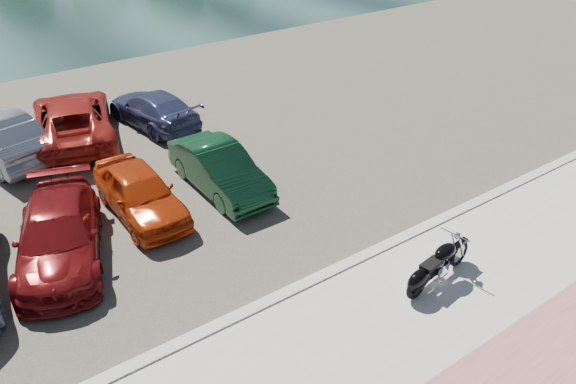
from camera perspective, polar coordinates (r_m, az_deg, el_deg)
name	(u,v)px	position (r m, az deg, el deg)	size (l,w,h in m)	color
ground	(424,306)	(12.84, 13.67, -11.21)	(200.00, 200.00, 0.00)	#595447
promenade	(461,332)	(12.39, 17.15, -13.42)	(60.00, 6.00, 0.10)	#B0AEA6
pink_path	(525,378)	(11.86, 22.95, -16.99)	(60.00, 2.00, 0.01)	#8E5150
kerb	(363,257)	(13.81, 7.63, -6.60)	(60.00, 0.30, 0.14)	#B0AEA6
parking_lot	(193,131)	(20.31, -9.64, 6.17)	(60.00, 18.00, 0.04)	#413D34
motorcycle	(433,268)	(12.99, 14.55, -7.52)	(2.32, 0.77, 1.05)	black
car_3	(59,235)	(14.41, -22.24, -4.06)	(1.88, 4.62, 1.34)	maroon
car_4	(140,192)	(15.50, -14.82, -0.05)	(1.56, 3.87, 1.32)	#BC340C
car_5	(220,169)	(16.22, -6.94, 2.35)	(1.40, 4.03, 1.33)	#0F371E
car_10	(73,119)	(20.34, -21.02, 6.89)	(2.49, 5.41, 1.50)	#AB241C
car_11	(153,109)	(20.75, -13.52, 8.22)	(1.73, 4.25, 1.23)	navy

